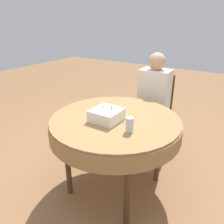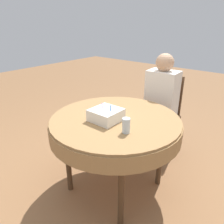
% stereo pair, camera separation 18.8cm
% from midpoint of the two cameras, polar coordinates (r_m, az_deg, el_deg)
% --- Properties ---
extents(ground_plane, '(12.00, 12.00, 0.00)m').
position_cam_midpoint_polar(ground_plane, '(2.34, -1.71, -18.73)').
color(ground_plane, '#8C603D').
extents(dining_table, '(1.16, 1.16, 0.76)m').
position_cam_midpoint_polar(dining_table, '(1.96, -1.94, -3.94)').
color(dining_table, '#9E7547').
rests_on(dining_table, ground_plane).
extents(chair, '(0.41, 0.41, 0.95)m').
position_cam_midpoint_polar(chair, '(2.77, 9.31, 0.51)').
color(chair, '#4C331E').
rests_on(chair, ground_plane).
extents(person, '(0.36, 0.34, 1.22)m').
position_cam_midpoint_polar(person, '(2.61, 8.87, 4.37)').
color(person, tan).
rests_on(person, ground_plane).
extents(birthday_cake, '(0.24, 0.24, 0.15)m').
position_cam_midpoint_polar(birthday_cake, '(1.85, -4.38, -0.87)').
color(birthday_cake, white).
rests_on(birthday_cake, dining_table).
extents(drinking_glass, '(0.06, 0.06, 0.12)m').
position_cam_midpoint_polar(drinking_glass, '(1.66, 1.40, -3.42)').
color(drinking_glass, silver).
rests_on(drinking_glass, dining_table).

